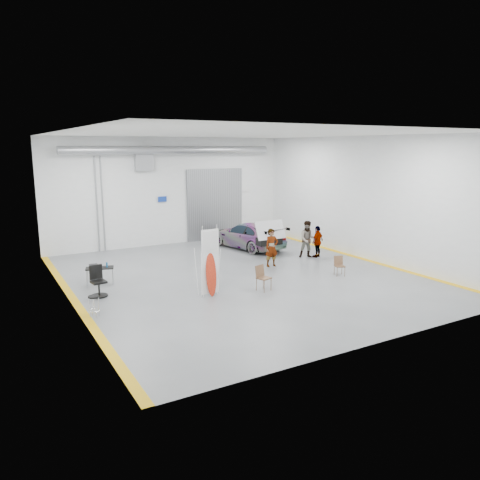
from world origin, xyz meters
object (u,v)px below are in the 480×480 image
sedan_car (248,235)px  work_table (98,268)px  shop_stool (94,307)px  office_chair (98,283)px  surfboard_display (210,268)px  folding_chair_near (264,283)px  person_c (318,242)px  person_a (272,248)px  person_b (308,239)px  folding_chair_far (339,270)px

sedan_car → work_table: (-8.78, -2.97, -0.02)m
shop_stool → office_chair: bearing=73.2°
surfboard_display → shop_stool: (-4.26, -0.08, -0.73)m
surfboard_display → folding_chair_near: (2.10, -0.40, -0.78)m
surfboard_display → sedan_car: bearing=43.8°
person_c → work_table: 10.73m
person_c → work_table: bearing=-24.7°
person_a → work_table: (-7.68, 1.06, -0.20)m
work_table → shop_stool: bearing=-105.3°
person_b → person_c: size_ratio=1.16×
surfboard_display → person_c: bearing=15.4°
person_a → office_chair: person_a is taller
shop_stool → office_chair: size_ratio=0.62×
sedan_car → person_b: size_ratio=2.60×
work_table → sedan_car: bearing=18.7°
folding_chair_far → work_table: bearing=178.2°
person_c → office_chair: bearing=-16.4°
person_a → shop_stool: size_ratio=2.48×
folding_chair_far → shop_stool: (-10.35, 0.16, 0.10)m
person_a → folding_chair_near: bearing=-122.7°
sedan_car → folding_chair_near: size_ratio=4.94×
person_b → shop_stool: bearing=-137.8°
person_b → folding_chair_near: 6.07m
shop_stool → person_c: bearing=14.6°
person_c → shop_stool: size_ratio=2.23×
person_b → office_chair: (-10.61, -1.09, -0.43)m
folding_chair_near → person_b: bearing=19.5°
sedan_car → surfboard_display: surfboard_display is taller
surfboard_display → office_chair: size_ratio=2.33×
person_a → work_table: 7.76m
sedan_car → folding_chair_near: (-3.44, -7.00, -0.40)m
folding_chair_near → work_table: folding_chair_near is taller
sedan_car → shop_stool: size_ratio=6.74×
shop_stool → work_table: (1.01, 3.71, 0.33)m
surfboard_display → folding_chair_far: 6.15m
person_b → person_c: (0.47, -0.17, -0.13)m
folding_chair_far → office_chair: 9.98m
folding_chair_far → shop_stool: 10.35m
work_table → folding_chair_near: bearing=-37.0°
person_a → work_table: person_a is taller
surfboard_display → shop_stool: bearing=174.9°
person_a → folding_chair_far: size_ratio=2.12×
office_chair → folding_chair_near: bearing=-30.2°
shop_stool → office_chair: (0.64, 2.13, 0.15)m
sedan_car → person_c: 4.11m
person_c → shop_stool: person_c is taller
sedan_car → person_c: bearing=107.5°
folding_chair_near → office_chair: bearing=140.4°
sedan_car → office_chair: sedan_car is taller
person_b → sedan_car: bearing=139.0°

